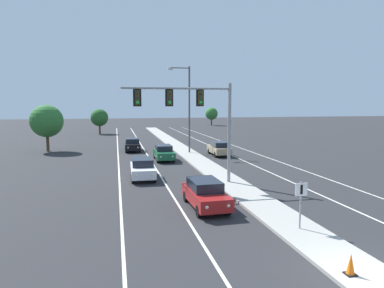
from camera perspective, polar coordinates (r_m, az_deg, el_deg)
name	(u,v)px	position (r m, az deg, el deg)	size (l,w,h in m)	color
ground_plane	(363,276)	(13.95, 26.44, -19.05)	(260.00, 260.00, 0.00)	#28282B
median_island	(215,172)	(29.42, 3.87, -4.71)	(2.40, 110.00, 0.15)	#9E9B93
lane_stripe_oncoming_center	(152,162)	(35.33, -6.71, -2.93)	(0.14, 100.00, 0.01)	silver
lane_stripe_receding_center	(239,159)	(37.43, 7.77, -2.40)	(0.14, 100.00, 0.01)	silver
edge_stripe_left	(118,163)	(35.16, -12.07, -3.08)	(0.14, 100.00, 0.01)	silver
edge_stripe_right	(267,157)	(38.69, 12.36, -2.19)	(0.14, 100.00, 0.01)	silver
overhead_signal_mast	(193,109)	(24.37, 0.21, 5.74)	(7.81, 0.44, 7.20)	gray
median_sign_post	(301,198)	(16.73, 17.58, -8.55)	(0.60, 0.10, 2.20)	gray
street_lamp_median	(187,104)	(40.34, -0.76, 6.58)	(2.58, 0.28, 10.00)	#4C4C51
car_oncoming_red	(205,193)	(19.77, 2.23, -8.18)	(1.92, 4.51, 1.58)	maroon
car_oncoming_white	(143,168)	(27.52, -8.19, -3.98)	(1.89, 4.50, 1.58)	silver
car_oncoming_green	(164,152)	(36.00, -4.70, -1.41)	(1.84, 4.48, 1.58)	#195633
car_oncoming_black	(132,144)	(43.48, -9.85, -0.08)	(1.87, 4.49, 1.58)	black
car_receding_tan	(219,148)	(39.34, 4.53, -0.71)	(1.91, 4.51, 1.58)	tan
traffic_cone_median_nose	(351,265)	(13.40, 24.79, -17.66)	(0.36, 0.36, 0.74)	black
tree_far_right_c	(212,114)	(93.15, 3.25, 5.03)	(3.34, 3.34, 4.83)	#4C3823
tree_far_left_a	(47,121)	(45.81, -22.92, 3.51)	(3.97, 3.97, 5.75)	#4C3823
tree_far_left_b	(99,118)	(69.22, -15.08, 4.23)	(3.35, 3.35, 4.85)	#4C3823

